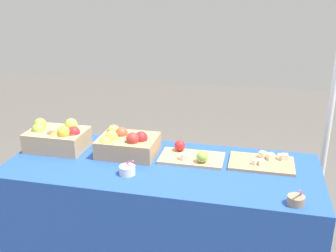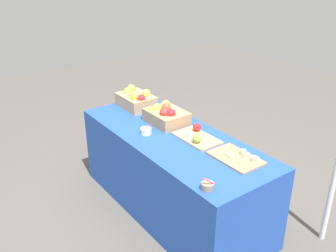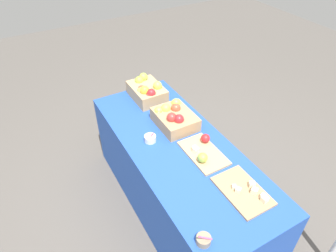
# 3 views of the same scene
# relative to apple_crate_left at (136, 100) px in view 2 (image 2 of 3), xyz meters

# --- Properties ---
(ground_plane) EXTENTS (10.00, 10.00, 0.00)m
(ground_plane) POSITION_rel_apple_crate_left_xyz_m (0.72, -0.08, -0.82)
(ground_plane) COLOR #56514C
(table) EXTENTS (1.90, 0.76, 0.74)m
(table) POSITION_rel_apple_crate_left_xyz_m (0.72, -0.08, -0.45)
(table) COLOR #234CAD
(table) RESTS_ON ground_plane
(apple_crate_left) EXTENTS (0.38, 0.27, 0.19)m
(apple_crate_left) POSITION_rel_apple_crate_left_xyz_m (0.00, 0.00, 0.00)
(apple_crate_left) COLOR tan
(apple_crate_left) RESTS_ON table
(apple_crate_middle) EXTENTS (0.37, 0.29, 0.18)m
(apple_crate_middle) POSITION_rel_apple_crate_left_xyz_m (0.46, 0.02, -0.01)
(apple_crate_middle) COLOR tan
(apple_crate_middle) RESTS_ON table
(cutting_board_front) EXTENTS (0.39, 0.25, 0.06)m
(cutting_board_front) POSITION_rel_apple_crate_left_xyz_m (1.32, 0.06, -0.07)
(cutting_board_front) COLOR tan
(cutting_board_front) RESTS_ON table
(cutting_board_back) EXTENTS (0.40, 0.23, 0.09)m
(cutting_board_back) POSITION_rel_apple_crate_left_xyz_m (0.88, 0.04, -0.06)
(cutting_board_back) COLOR tan
(cutting_board_back) RESTS_ON table
(sample_bowl_near) EXTENTS (0.09, 0.09, 0.10)m
(sample_bowl_near) POSITION_rel_apple_crate_left_xyz_m (0.56, -0.25, -0.06)
(sample_bowl_near) COLOR silver
(sample_bowl_near) RESTS_ON table
(sample_bowl_mid) EXTENTS (0.09, 0.09, 0.11)m
(sample_bowl_mid) POSITION_rel_apple_crate_left_xyz_m (1.49, -0.38, -0.06)
(sample_bowl_mid) COLOR gray
(sample_bowl_mid) RESTS_ON table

